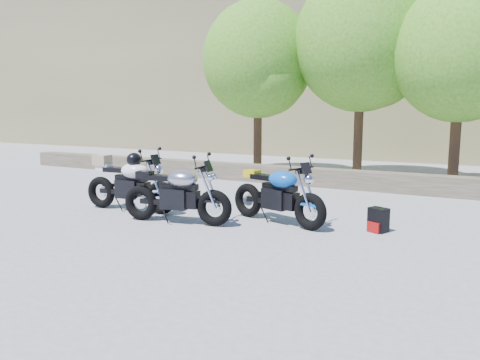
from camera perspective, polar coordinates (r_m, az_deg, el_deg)
name	(u,v)px	position (r m, az deg, el deg)	size (l,w,h in m)	color
ground	(204,227)	(8.60, -4.39, -5.71)	(90.00, 90.00, 0.00)	gray
stone_wall	(310,177)	(13.42, 8.48, 0.41)	(22.00, 0.55, 0.50)	#473F2F
hillside	(477,27)	(35.44, 26.88, 16.29)	(80.00, 30.00, 15.00)	#706445
tree_decid_left	(260,64)	(15.81, 2.46, 13.98)	(3.67, 3.67, 5.62)	#382314
tree_decid_mid	(364,46)	(15.10, 14.93, 15.53)	(4.08, 4.08, 6.24)	#382314
tree_decid_right	(465,57)	(14.02, 25.72, 13.34)	(3.54, 3.54, 5.41)	#382314
silver_bike	(177,195)	(8.83, -7.68, -1.80)	(2.20, 0.71, 1.11)	black
white_bike	(129,182)	(10.10, -13.34, -0.28)	(2.24, 0.71, 1.24)	black
blue_bike	(278,195)	(8.77, 4.65, -1.85)	(2.15, 0.88, 1.10)	black
backpack	(378,220)	(8.53, 16.48, -4.73)	(0.38, 0.36, 0.43)	black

